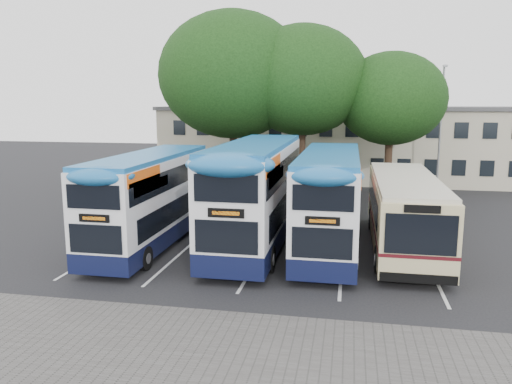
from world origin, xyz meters
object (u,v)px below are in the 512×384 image
object	(u,v)px
bus_dd_mid	(257,189)
bus_single	(404,208)
bus_dd_right	(329,196)
bus_dd_left	(151,196)
tree_left	(233,75)
tree_mid	(303,81)
lamp_post	(441,124)
tree_right	(391,99)

from	to	relation	value
bus_dd_mid	bus_single	xyz separation A→B (m)	(6.65, 0.76, -0.77)
bus_single	bus_dd_right	bearing A→B (deg)	-165.90
bus_dd_left	bus_dd_right	distance (m)	8.13
tree_left	tree_mid	size ratio (longest dim) A/B	1.09
bus_dd_right	lamp_post	bearing A→B (deg)	64.28
tree_left	bus_dd_left	distance (m)	13.88
tree_right	lamp_post	bearing A→B (deg)	32.39
tree_left	bus_dd_right	world-z (taller)	tree_left
tree_mid	bus_single	world-z (taller)	tree_mid
tree_left	tree_mid	bearing A→B (deg)	0.41
lamp_post	tree_right	bearing A→B (deg)	-147.61
tree_mid	tree_right	size ratio (longest dim) A/B	1.18
tree_mid	bus_dd_left	size ratio (longest dim) A/B	1.14
tree_left	tree_mid	xyz separation A→B (m)	(4.75, 0.03, -0.38)
lamp_post	tree_right	distance (m)	4.54
bus_dd_right	bus_dd_mid	bearing A→B (deg)	178.61
tree_left	bus_single	bearing A→B (deg)	-45.57
bus_dd_mid	bus_single	world-z (taller)	bus_dd_mid
bus_dd_mid	lamp_post	bearing A→B (deg)	54.36
bus_dd_left	lamp_post	bearing A→B (deg)	45.61
bus_dd_mid	bus_dd_right	distance (m)	3.33
tree_left	bus_single	distance (m)	16.31
tree_right	bus_dd_mid	xyz separation A→B (m)	(-6.67, -12.01, -4.15)
lamp_post	bus_single	size ratio (longest dim) A/B	0.82
bus_dd_left	bus_dd_right	size ratio (longest dim) A/B	0.97
tree_mid	bus_single	size ratio (longest dim) A/B	1.05
tree_right	bus_dd_left	xyz separation A→B (m)	(-11.42, -13.05, -4.43)
tree_mid	bus_dd_right	world-z (taller)	tree_mid
tree_right	bus_dd_left	world-z (taller)	tree_right
tree_mid	bus_single	distance (m)	13.60
bus_dd_mid	bus_single	distance (m)	6.74
lamp_post	tree_right	size ratio (longest dim) A/B	0.92
lamp_post	tree_left	xyz separation A→B (m)	(-14.06, -2.83, 3.27)
tree_mid	tree_right	distance (m)	5.90
bus_single	bus_dd_left	bearing A→B (deg)	-171.06
tree_left	bus_dd_mid	bearing A→B (deg)	-71.52
tree_right	bus_single	bearing A→B (deg)	-90.11
tree_right	bus_dd_right	size ratio (longest dim) A/B	0.93
bus_single	bus_dd_mid	bearing A→B (deg)	-173.51
lamp_post	tree_mid	size ratio (longest dim) A/B	0.78
tree_left	bus_dd_left	world-z (taller)	tree_left
tree_mid	bus_dd_left	world-z (taller)	tree_mid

